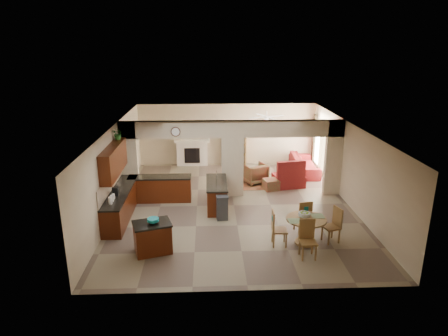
{
  "coord_description": "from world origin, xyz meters",
  "views": [
    {
      "loc": [
        -0.89,
        -12.83,
        5.43
      ],
      "look_at": [
        -0.33,
        0.3,
        1.28
      ],
      "focal_mm": 32.0,
      "sensor_mm": 36.0,
      "label": 1
    }
  ],
  "objects_px": {
    "dining_table": "(306,227)",
    "sofa": "(304,164)",
    "armchair": "(255,173)",
    "kitchen_island": "(153,237)"
  },
  "relations": [
    {
      "from": "dining_table",
      "to": "armchair",
      "type": "distance_m",
      "value": 5.22
    },
    {
      "from": "kitchen_island",
      "to": "sofa",
      "type": "relative_size",
      "value": 0.46
    },
    {
      "from": "sofa",
      "to": "armchair",
      "type": "height_order",
      "value": "armchair"
    },
    {
      "from": "dining_table",
      "to": "sofa",
      "type": "distance_m",
      "value": 6.58
    },
    {
      "from": "kitchen_island",
      "to": "armchair",
      "type": "relative_size",
      "value": 1.33
    },
    {
      "from": "dining_table",
      "to": "sofa",
      "type": "relative_size",
      "value": 0.45
    },
    {
      "from": "kitchen_island",
      "to": "armchair",
      "type": "height_order",
      "value": "kitchen_island"
    },
    {
      "from": "sofa",
      "to": "armchair",
      "type": "distance_m",
      "value": 2.62
    },
    {
      "from": "kitchen_island",
      "to": "dining_table",
      "type": "xyz_separation_m",
      "value": [
        4.22,
        0.3,
        0.08
      ]
    },
    {
      "from": "kitchen_island",
      "to": "armchair",
      "type": "distance_m",
      "value": 6.43
    }
  ]
}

